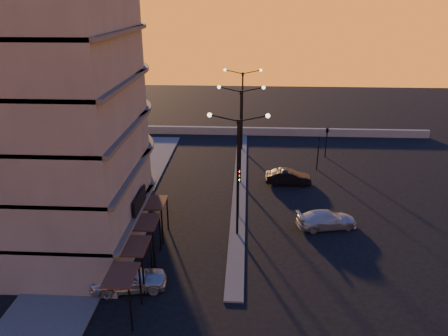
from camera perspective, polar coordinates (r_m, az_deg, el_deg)
The scene contains 14 objects.
ground at distance 33.70m, azimuth 1.72°, elevation -8.70°, with size 120.00×120.00×0.00m, color black.
sidewalk_west at distance 38.80m, azimuth -13.86°, elevation -4.98°, with size 5.00×40.00×0.12m, color #4B4B48.
median at distance 42.62m, azimuth 2.09°, elevation -1.87°, with size 1.20×36.00×0.12m, color #4B4B48.
parapet at distance 57.55m, azimuth 4.43°, elevation 4.80°, with size 44.00×0.50×1.00m, color slate.
building at distance 33.00m, azimuth -23.61°, elevation 10.97°, with size 14.35×17.08×25.00m.
streetlamp_near at distance 31.27m, azimuth 1.84°, elevation 0.20°, with size 4.32×0.32×9.51m.
streetlamp_mid at distance 40.75m, azimuth 2.19°, elevation 5.29°, with size 4.32×0.32×9.51m.
streetlamp_far at distance 50.43m, azimuth 2.41°, elevation 8.44°, with size 4.32×0.32×9.51m.
traffic_light_main at distance 34.96m, azimuth 1.90°, elevation -2.23°, with size 0.28×0.44×4.25m.
signal_east_a at distance 46.27m, azimuth 12.18°, elevation 2.04°, with size 0.13×0.16×3.60m.
signal_east_b at distance 49.92m, azimuth 13.34°, elevation 4.78°, with size 0.42×1.99×3.60m.
car_hatchback at distance 28.30m, azimuth -12.34°, elevation -13.87°, with size 1.86×4.62×1.58m, color #A7ABAF.
car_sedan at distance 42.56m, azimuth 8.40°, elevation -1.17°, with size 1.52×4.36×1.44m, color black.
car_wagon at distance 35.32m, azimuth 13.28°, elevation -6.55°, with size 1.91×4.70×1.36m, color #A7ABAE.
Camera 1 is at (0.60, -29.14, 16.91)m, focal length 35.00 mm.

